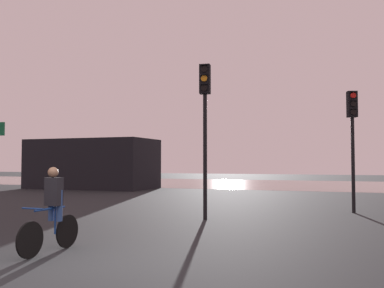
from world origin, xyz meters
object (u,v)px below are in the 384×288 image
(traffic_light_center, at_px, (205,112))
(cyclist, at_px, (52,209))
(traffic_light_far_right, at_px, (352,128))
(distant_building, at_px, (92,164))

(traffic_light_center, height_order, cyclist, traffic_light_center)
(traffic_light_far_right, bearing_deg, traffic_light_center, 19.85)
(distant_building, bearing_deg, traffic_light_center, -45.46)
(distant_building, relative_size, traffic_light_far_right, 1.99)
(distant_building, xyz_separation_m, traffic_light_far_right, (16.36, -8.93, 1.28))
(distant_building, xyz_separation_m, cyclist, (10.91, -17.82, -0.82))
(distant_building, relative_size, traffic_light_center, 1.77)
(traffic_light_far_right, distance_m, cyclist, 10.63)
(traffic_light_far_right, distance_m, traffic_light_center, 5.43)
(traffic_light_far_right, relative_size, cyclist, 2.44)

